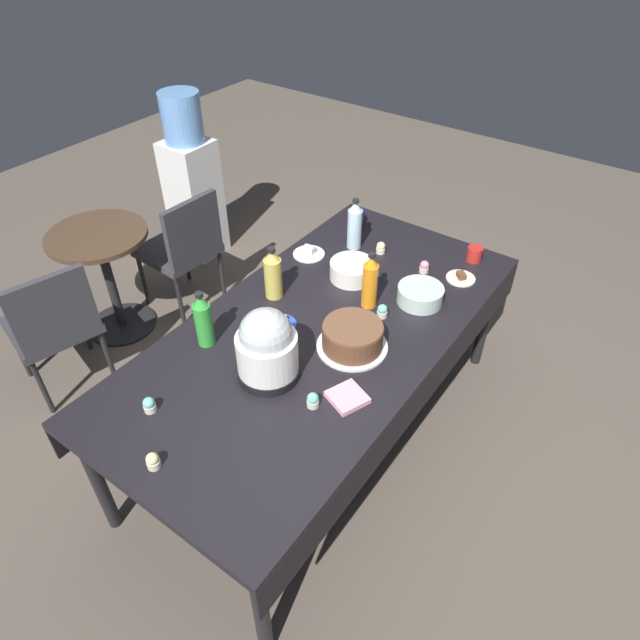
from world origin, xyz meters
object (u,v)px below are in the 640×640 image
coffee_mug_red (475,253)px  soda_bottle_lime_soda (203,320)px  ceramic_snack_bowl (352,270)px  water_cooler (192,182)px  potluck_table (320,338)px  slow_cooker (266,347)px  cupcake_berry (382,311)px  cupcake_vanilla (153,461)px  round_cafe_table (105,264)px  cupcake_cocoa (424,267)px  maroon_chair_right (184,245)px  soda_bottle_orange_juice (370,282)px  frosted_layer_cake (353,337)px  cupcake_lemon (313,400)px  cupcake_rose (149,405)px  cupcake_mint (381,248)px  dessert_plate_cream (461,278)px  glass_salad_bowl (420,295)px  soda_bottle_ginger_ale (273,274)px  soda_bottle_water (355,225)px  maroon_chair_left (53,322)px  dessert_plate_cobalt (282,323)px  coffee_mug_navy (357,218)px

coffee_mug_red → soda_bottle_lime_soda: bearing=152.1°
ceramic_snack_bowl → water_cooler: bearing=73.6°
potluck_table → slow_cooker: 0.43m
ceramic_snack_bowl → slow_cooker: bearing=-172.8°
cupcake_berry → cupcake_vanilla: 1.24m
round_cafe_table → ceramic_snack_bowl: bearing=-72.5°
cupcake_cocoa → round_cafe_table: size_ratio=0.09×
ceramic_snack_bowl → maroon_chair_right: size_ratio=0.27×
soda_bottle_orange_juice → round_cafe_table: (-0.33, 1.70, -0.39)m
ceramic_snack_bowl → round_cafe_table: size_ratio=0.32×
frosted_layer_cake → soda_bottle_lime_soda: bearing=122.8°
cupcake_lemon → cupcake_rose: 0.65m
cupcake_rose → coffee_mug_red: 1.86m
cupcake_mint → water_cooler: (0.22, 1.74, -0.19)m
dessert_plate_cream → round_cafe_table: size_ratio=0.21×
cupcake_cocoa → water_cooler: bearing=83.1°
soda_bottle_orange_juice → glass_salad_bowl: bearing=-48.5°
cupcake_berry → soda_bottle_ginger_ale: (-0.17, 0.52, 0.10)m
cupcake_vanilla → cupcake_berry: bearing=-10.6°
potluck_table → soda_bottle_water: size_ratio=7.44×
glass_salad_bowl → soda_bottle_lime_soda: 1.05m
soda_bottle_water → maroon_chair_left: soda_bottle_water is taller
cupcake_lemon → dessert_plate_cobalt: bearing=52.6°
maroon_chair_left → coffee_mug_navy: bearing=-34.7°
cupcake_rose → soda_bottle_lime_soda: size_ratio=0.24×
cupcake_vanilla → soda_bottle_ginger_ale: 1.09m
soda_bottle_water → coffee_mug_red: (0.27, -0.61, -0.10)m
cupcake_mint → coffee_mug_navy: coffee_mug_navy is taller
coffee_mug_navy → glass_salad_bowl: bearing=-124.0°
soda_bottle_orange_juice → round_cafe_table: size_ratio=0.42×
cupcake_lemon → coffee_mug_red: coffee_mug_red is taller
soda_bottle_orange_juice → soda_bottle_ginger_ale: (-0.21, 0.42, -0.01)m
cupcake_berry → maroon_chair_right: size_ratio=0.08×
maroon_chair_right → soda_bottle_water: bearing=-75.6°
cupcake_mint → soda_bottle_water: soda_bottle_water is taller
cupcake_vanilla → dessert_plate_cream: bearing=-13.2°
cupcake_lemon → round_cafe_table: size_ratio=0.09×
cupcake_berry → cupcake_mint: (0.47, 0.29, 0.00)m
cupcake_vanilla → soda_bottle_orange_juice: bearing=-5.9°
frosted_layer_cake → cupcake_rose: frosted_layer_cake is taller
maroon_chair_left → soda_bottle_water: bearing=-42.0°
ceramic_snack_bowl → dessert_plate_cobalt: 0.52m
coffee_mug_navy → maroon_chair_right: 1.17m
cupcake_cocoa → water_cooler: water_cooler is taller
potluck_table → cupcake_berry: 0.32m
coffee_mug_red → round_cafe_table: coffee_mug_red is taller
frosted_layer_cake → water_cooler: 2.26m
cupcake_mint → glass_salad_bowl: bearing=-124.8°
slow_cooker → maroon_chair_left: bearing=98.0°
glass_salad_bowl → maroon_chair_right: 1.69m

